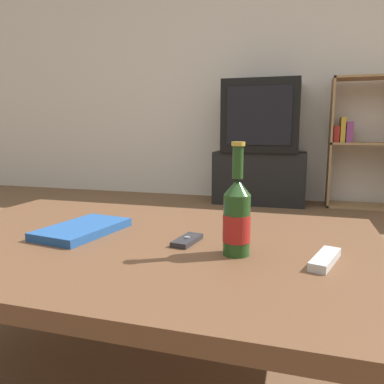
% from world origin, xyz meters
% --- Properties ---
extents(ground_plane, '(12.00, 12.00, 0.00)m').
position_xyz_m(ground_plane, '(0.00, 0.00, 0.00)').
color(ground_plane, brown).
extents(back_wall, '(8.00, 0.05, 2.60)m').
position_xyz_m(back_wall, '(0.00, 3.02, 1.30)').
color(back_wall, beige).
rests_on(back_wall, ground_plane).
extents(coffee_table, '(1.35, 0.88, 0.41)m').
position_xyz_m(coffee_table, '(0.00, 0.00, 0.36)').
color(coffee_table, brown).
rests_on(coffee_table, ground_plane).
extents(tv_stand, '(0.87, 0.41, 0.51)m').
position_xyz_m(tv_stand, '(0.05, 2.74, 0.25)').
color(tv_stand, black).
rests_on(tv_stand, ground_plane).
extents(television, '(0.71, 0.48, 0.67)m').
position_xyz_m(television, '(0.05, 2.74, 0.84)').
color(television, black).
rests_on(television, tv_stand).
extents(bookshelf, '(0.58, 0.30, 1.19)m').
position_xyz_m(bookshelf, '(0.94, 2.81, 0.61)').
color(bookshelf, '#99754C').
rests_on(bookshelf, ground_plane).
extents(beer_bottle, '(0.07, 0.07, 0.28)m').
position_xyz_m(beer_bottle, '(0.30, -0.06, 0.50)').
color(beer_bottle, '#1E4219').
rests_on(beer_bottle, coffee_table).
extents(cell_phone, '(0.06, 0.12, 0.02)m').
position_xyz_m(cell_phone, '(0.15, -0.00, 0.41)').
color(cell_phone, '#232328').
rests_on(cell_phone, coffee_table).
extents(remote_control, '(0.08, 0.15, 0.02)m').
position_xyz_m(remote_control, '(0.50, -0.06, 0.42)').
color(remote_control, beige).
rests_on(remote_control, coffee_table).
extents(table_book, '(0.20, 0.30, 0.02)m').
position_xyz_m(table_book, '(-0.18, 0.01, 0.42)').
color(table_book, navy).
rests_on(table_book, coffee_table).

